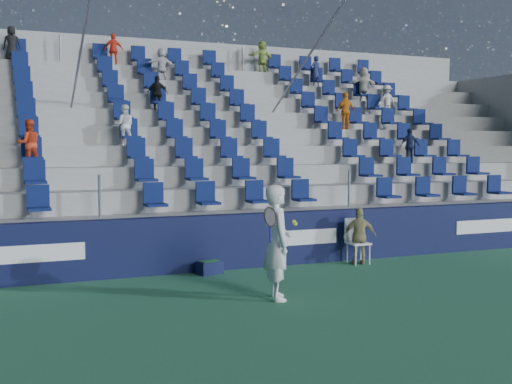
% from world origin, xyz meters
% --- Properties ---
extents(ground, '(70.00, 70.00, 0.00)m').
position_xyz_m(ground, '(0.00, 0.00, 0.00)').
color(ground, '#30714A').
rests_on(ground, ground).
extents(sponsor_wall, '(24.00, 0.32, 1.20)m').
position_xyz_m(sponsor_wall, '(0.00, 3.15, 0.60)').
color(sponsor_wall, '#0F1439').
rests_on(sponsor_wall, ground).
extents(grandstand, '(24.00, 8.17, 6.63)m').
position_xyz_m(grandstand, '(-0.00, 8.24, 2.14)').
color(grandstand, '#A8A8A3').
rests_on(grandstand, ground).
extents(tennis_player, '(0.72, 0.83, 2.02)m').
position_xyz_m(tennis_player, '(-0.50, 0.16, 1.01)').
color(tennis_player, silver).
rests_on(tennis_player, ground).
extents(line_judge_chair, '(0.47, 0.48, 1.04)m').
position_xyz_m(line_judge_chair, '(2.63, 2.66, 0.59)').
color(line_judge_chair, white).
rests_on(line_judge_chair, ground).
extents(line_judge, '(0.82, 0.55, 1.30)m').
position_xyz_m(line_judge, '(2.63, 2.50, 0.65)').
color(line_judge, tan).
rests_on(line_judge, ground).
extents(ball_bin, '(0.56, 0.43, 0.28)m').
position_xyz_m(ball_bin, '(-0.88, 2.75, 0.15)').
color(ball_bin, '#10153B').
rests_on(ball_bin, ground).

